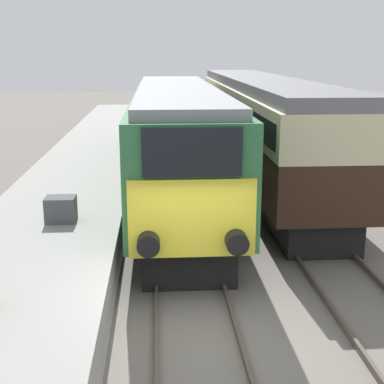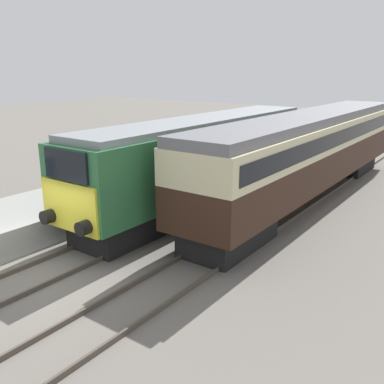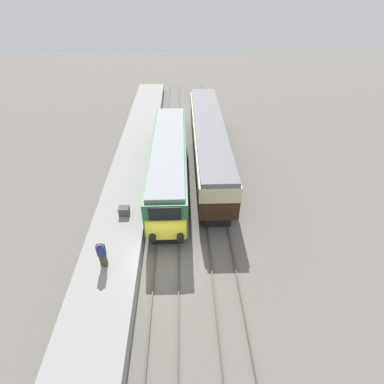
% 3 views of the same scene
% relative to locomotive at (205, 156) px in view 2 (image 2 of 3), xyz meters
% --- Properties ---
extents(ground_plane, '(120.00, 120.00, 0.00)m').
position_rel_locomotive_xyz_m(ground_plane, '(0.00, -8.86, -2.16)').
color(ground_plane, slate).
extents(platform_left, '(3.50, 50.00, 0.99)m').
position_rel_locomotive_xyz_m(platform_left, '(-3.30, -0.86, -1.66)').
color(platform_left, gray).
rests_on(platform_left, ground_plane).
extents(rails_near_track, '(1.51, 60.00, 0.14)m').
position_rel_locomotive_xyz_m(rails_near_track, '(0.00, -3.86, -2.09)').
color(rails_near_track, '#4C4238').
rests_on(rails_near_track, ground_plane).
extents(rails_far_track, '(1.50, 60.00, 0.14)m').
position_rel_locomotive_xyz_m(rails_far_track, '(3.40, -3.86, -2.09)').
color(rails_far_track, '#4C4238').
rests_on(rails_far_track, ground_plane).
extents(locomotive, '(2.70, 15.12, 3.84)m').
position_rel_locomotive_xyz_m(locomotive, '(0.00, 0.00, 0.00)').
color(locomotive, black).
rests_on(locomotive, ground_plane).
extents(passenger_carriage, '(2.75, 18.22, 3.93)m').
position_rel_locomotive_xyz_m(passenger_carriage, '(3.40, 3.41, 0.23)').
color(passenger_carriage, black).
rests_on(passenger_carriage, ground_plane).
extents(luggage_crate, '(0.70, 0.56, 0.60)m').
position_rel_locomotive_xyz_m(luggage_crate, '(-2.95, -4.89, -0.87)').
color(luggage_crate, '#4C4C51').
rests_on(luggage_crate, platform_left).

